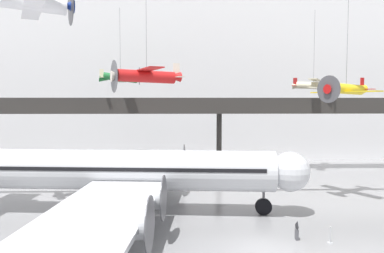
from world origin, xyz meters
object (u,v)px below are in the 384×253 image
object	(u,v)px
suspended_plane_red_highwing	(147,76)
suspended_plane_white_twin	(27,3)
info_sign_pedestal	(297,233)
airliner_silver_main	(122,171)
suspended_plane_yellow_lowwing	(346,89)
suspended_plane_cream_biplane	(314,85)
stanchion_barrier	(330,238)
suspended_plane_green_biplane	(121,77)

from	to	relation	value
suspended_plane_red_highwing	suspended_plane_white_twin	bearing A→B (deg)	12.92
suspended_plane_white_twin	suspended_plane_red_highwing	bearing A→B (deg)	10.72
suspended_plane_white_twin	info_sign_pedestal	size ratio (longest dim) A/B	7.17
airliner_silver_main	suspended_plane_red_highwing	world-z (taller)	suspended_plane_red_highwing
airliner_silver_main	suspended_plane_yellow_lowwing	distance (m)	20.89
suspended_plane_yellow_lowwing	suspended_plane_cream_biplane	bearing A→B (deg)	-129.70
airliner_silver_main	stanchion_barrier	world-z (taller)	airliner_silver_main
airliner_silver_main	suspended_plane_yellow_lowwing	world-z (taller)	suspended_plane_yellow_lowwing
info_sign_pedestal	suspended_plane_white_twin	bearing A→B (deg)	160.95
suspended_plane_yellow_lowwing	stanchion_barrier	bearing A→B (deg)	31.22
suspended_plane_green_biplane	suspended_plane_white_twin	size ratio (longest dim) A/B	1.05
suspended_plane_cream_biplane	suspended_plane_red_highwing	size ratio (longest dim) A/B	0.98
suspended_plane_yellow_lowwing	airliner_silver_main	bearing A→B (deg)	-21.54
suspended_plane_cream_biplane	stanchion_barrier	xyz separation A→B (m)	(-7.45, -24.14, -10.68)
suspended_plane_white_twin	stanchion_barrier	world-z (taller)	suspended_plane_white_twin
airliner_silver_main	suspended_plane_cream_biplane	bearing A→B (deg)	43.52
suspended_plane_cream_biplane	suspended_plane_red_highwing	distance (m)	22.26
suspended_plane_yellow_lowwing	stanchion_barrier	size ratio (longest dim) A/B	10.63
suspended_plane_cream_biplane	stanchion_barrier	distance (m)	27.43
suspended_plane_white_twin	info_sign_pedestal	world-z (taller)	suspended_plane_white_twin
info_sign_pedestal	suspended_plane_red_highwing	bearing A→B (deg)	129.94
suspended_plane_green_biplane	airliner_silver_main	bearing A→B (deg)	-91.09
suspended_plane_cream_biplane	suspended_plane_white_twin	xyz separation A→B (m)	(-29.27, -15.60, 5.88)
suspended_plane_cream_biplane	suspended_plane_green_biplane	distance (m)	24.24
airliner_silver_main	stanchion_barrier	bearing A→B (deg)	-21.24
suspended_plane_white_twin	stanchion_barrier	bearing A→B (deg)	-45.53
suspended_plane_red_highwing	suspended_plane_green_biplane	xyz separation A→B (m)	(-4.00, 9.19, 0.44)
airliner_silver_main	info_sign_pedestal	size ratio (longest dim) A/B	27.59
suspended_plane_white_twin	suspended_plane_yellow_lowwing	bearing A→B (deg)	-20.45
suspended_plane_cream_biplane	info_sign_pedestal	size ratio (longest dim) A/B	8.35
suspended_plane_cream_biplane	info_sign_pedestal	world-z (taller)	suspended_plane_cream_biplane
airliner_silver_main	info_sign_pedestal	world-z (taller)	airliner_silver_main
suspended_plane_yellow_lowwing	stanchion_barrier	world-z (taller)	suspended_plane_yellow_lowwing
airliner_silver_main	suspended_plane_green_biplane	world-z (taller)	suspended_plane_green_biplane
suspended_plane_cream_biplane	suspended_plane_green_biplane	size ratio (longest dim) A/B	1.11
suspended_plane_green_biplane	stanchion_barrier	bearing A→B (deg)	-64.95
suspended_plane_yellow_lowwing	suspended_plane_white_twin	world-z (taller)	suspended_plane_white_twin
suspended_plane_yellow_lowwing	suspended_plane_red_highwing	world-z (taller)	suspended_plane_red_highwing
suspended_plane_cream_biplane	suspended_plane_green_biplane	bearing A→B (deg)	-152.90
airliner_silver_main	suspended_plane_yellow_lowwing	bearing A→B (deg)	14.69
stanchion_barrier	suspended_plane_red_highwing	bearing A→B (deg)	130.69
suspended_plane_white_twin	stanchion_barrier	distance (m)	28.70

